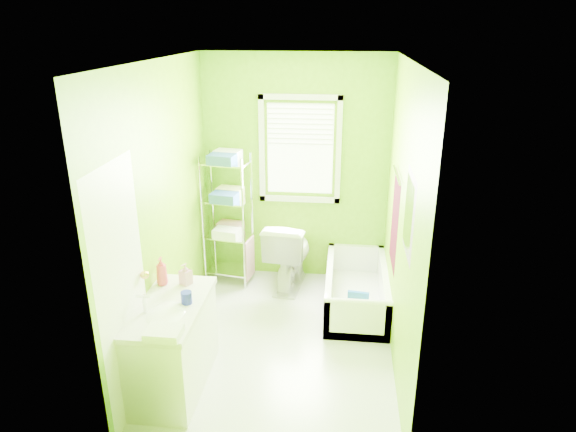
# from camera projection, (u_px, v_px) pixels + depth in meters

# --- Properties ---
(ground) EXTENTS (2.90, 2.90, 0.00)m
(ground) POSITION_uv_depth(u_px,v_px,m) (280.00, 341.00, 4.95)
(ground) COLOR silver
(ground) RESTS_ON ground
(room_envelope) EXTENTS (2.14, 2.94, 2.62)m
(room_envelope) POSITION_uv_depth(u_px,v_px,m) (279.00, 188.00, 4.40)
(room_envelope) COLOR #6BA908
(room_envelope) RESTS_ON ground
(window) EXTENTS (0.92, 0.05, 1.22)m
(window) POSITION_uv_depth(u_px,v_px,m) (300.00, 144.00, 5.70)
(window) COLOR white
(window) RESTS_ON ground
(door) EXTENTS (0.09, 0.80, 2.00)m
(door) POSITION_uv_depth(u_px,v_px,m) (123.00, 295.00, 3.78)
(door) COLOR white
(door) RESTS_ON ground
(right_wall_decor) EXTENTS (0.04, 1.48, 1.17)m
(right_wall_decor) POSITION_uv_depth(u_px,v_px,m) (400.00, 218.00, 4.36)
(right_wall_decor) COLOR #430715
(right_wall_decor) RESTS_ON ground
(bathtub) EXTENTS (0.65, 1.38, 0.45)m
(bathtub) POSITION_uv_depth(u_px,v_px,m) (356.00, 295.00, 5.50)
(bathtub) COLOR white
(bathtub) RESTS_ON ground
(toilet) EXTENTS (0.55, 0.86, 0.82)m
(toilet) POSITION_uv_depth(u_px,v_px,m) (289.00, 253.00, 5.86)
(toilet) COLOR white
(toilet) RESTS_ON ground
(vanity) EXTENTS (0.53, 1.05, 1.02)m
(vanity) POSITION_uv_depth(u_px,v_px,m) (173.00, 343.00, 4.21)
(vanity) COLOR white
(vanity) RESTS_ON ground
(wire_shelf_unit) EXTENTS (0.56, 0.46, 1.56)m
(wire_shelf_unit) POSITION_uv_depth(u_px,v_px,m) (229.00, 205.00, 5.79)
(wire_shelf_unit) COLOR silver
(wire_shelf_unit) RESTS_ON ground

